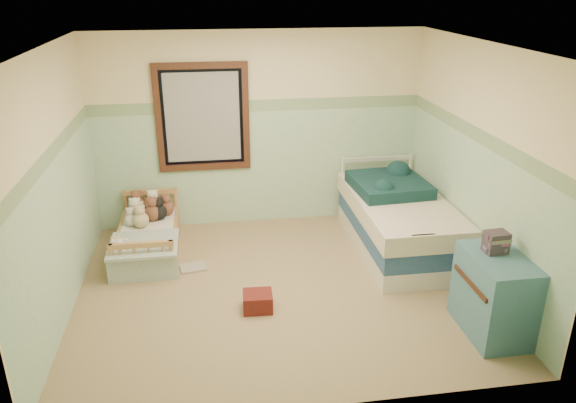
{
  "coord_description": "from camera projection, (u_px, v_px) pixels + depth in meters",
  "views": [
    {
      "loc": [
        -0.66,
        -5.05,
        3.08
      ],
      "look_at": [
        0.16,
        0.35,
        0.84
      ],
      "focal_mm": 34.34,
      "sensor_mm": 36.0,
      "label": 1
    }
  ],
  "objects": [
    {
      "name": "plush_floor_tan",
      "position": [
        120.0,
        254.0,
        6.33
      ],
      "size": [
        0.24,
        0.24,
        0.24
      ],
      "primitive_type": "sphere",
      "color": "#CCB788",
      "rests_on": "floor"
    },
    {
      "name": "teal_blanket",
      "position": [
        389.0,
        185.0,
        6.7
      ],
      "size": [
        0.9,
        0.94,
        0.14
      ],
      "primitive_type": "cube",
      "rotation": [
        0.0,
        0.0,
        0.07
      ],
      "color": "#0B2E31",
      "rests_on": "twin_mattress"
    },
    {
      "name": "window_frame",
      "position": [
        203.0,
        118.0,
        6.85
      ],
      "size": [
        1.16,
        0.06,
        1.36
      ],
      "primitive_type": "cube",
      "color": "black",
      "rests_on": "wall_back"
    },
    {
      "name": "twin_bed_frame",
      "position": [
        397.0,
        241.0,
        6.67
      ],
      "size": [
        0.99,
        1.97,
        0.22
      ],
      "primitive_type": "cube",
      "color": "white",
      "rests_on": "floor"
    },
    {
      "name": "extra_plush_2",
      "position": [
        136.0,
        213.0,
        6.71
      ],
      "size": [
        0.21,
        0.21,
        0.21
      ],
      "primitive_type": "sphere",
      "color": "silver",
      "rests_on": "toddler_mattress"
    },
    {
      "name": "wall_right",
      "position": [
        478.0,
        167.0,
        5.7
      ],
      "size": [
        0.04,
        3.6,
        2.5
      ],
      "primitive_type": "cube",
      "color": "beige",
      "rests_on": "floor"
    },
    {
      "name": "floor_book",
      "position": [
        193.0,
        267.0,
        6.26
      ],
      "size": [
        0.32,
        0.27,
        0.03
      ],
      "primitive_type": "cube",
      "rotation": [
        0.0,
        0.0,
        0.17
      ],
      "color": "#FEB04D",
      "rests_on": "floor"
    },
    {
      "name": "book_stack",
      "position": [
        496.0,
        242.0,
        4.93
      ],
      "size": [
        0.21,
        0.16,
        0.2
      ],
      "primitive_type": "cube",
      "rotation": [
        0.0,
        0.0,
        0.06
      ],
      "color": "#53332E",
      "rests_on": "dresser"
    },
    {
      "name": "plush_floor_cream",
      "position": [
        122.0,
        261.0,
        6.12
      ],
      "size": [
        0.29,
        0.29,
        0.29
      ],
      "primitive_type": "sphere",
      "color": "silver",
      "rests_on": "floor"
    },
    {
      "name": "wainscot_mint",
      "position": [
        259.0,
        168.0,
        7.23
      ],
      "size": [
        4.2,
        0.01,
        1.5
      ],
      "primitive_type": "cube",
      "color": "#95C395",
      "rests_on": "floor"
    },
    {
      "name": "wall_left",
      "position": [
        54.0,
        189.0,
        5.12
      ],
      "size": [
        0.04,
        3.6,
        2.5
      ],
      "primitive_type": "cube",
      "color": "beige",
      "rests_on": "floor"
    },
    {
      "name": "twin_mattress",
      "position": [
        400.0,
        207.0,
        6.5
      ],
      "size": [
        1.03,
        2.01,
        0.22
      ],
      "primitive_type": "cube",
      "color": "#F2E6CD",
      "rests_on": "twin_boxspring"
    },
    {
      "name": "floor",
      "position": [
        278.0,
        288.0,
        5.89
      ],
      "size": [
        4.2,
        3.6,
        0.02
      ],
      "primitive_type": "cube",
      "color": "#9D8862",
      "rests_on": "ground"
    },
    {
      "name": "wall_front",
      "position": [
        312.0,
        265.0,
        3.76
      ],
      "size": [
        4.2,
        0.04,
        2.5
      ],
      "primitive_type": "cube",
      "color": "beige",
      "rests_on": "floor"
    },
    {
      "name": "red_pillow",
      "position": [
        258.0,
        301.0,
        5.46
      ],
      "size": [
        0.3,
        0.27,
        0.18
      ],
      "primitive_type": "cube",
      "rotation": [
        0.0,
        0.0,
        -0.05
      ],
      "color": "maroon",
      "rests_on": "floor"
    },
    {
      "name": "extra_plush_4",
      "position": [
        141.0,
        220.0,
        6.55
      ],
      "size": [
        0.19,
        0.19,
        0.19
      ],
      "primitive_type": "sphere",
      "color": "#CCB788",
      "rests_on": "toddler_mattress"
    },
    {
      "name": "plush_bed_tan",
      "position": [
        140.0,
        214.0,
        6.74
      ],
      "size": [
        0.17,
        0.17,
        0.17
      ],
      "primitive_type": "sphere",
      "color": "#CCB788",
      "rests_on": "toddler_mattress"
    },
    {
      "name": "twin_boxspring",
      "position": [
        399.0,
        224.0,
        6.59
      ],
      "size": [
        0.99,
        1.97,
        0.22
      ],
      "primitive_type": "cube",
      "color": "navy",
      "rests_on": "twin_bed_frame"
    },
    {
      "name": "wall_back",
      "position": [
        259.0,
        130.0,
        7.06
      ],
      "size": [
        4.2,
        0.04,
        2.5
      ],
      "primitive_type": "cube",
      "color": "beige",
      "rests_on": "floor"
    },
    {
      "name": "extra_plush_5",
      "position": [
        167.0,
        208.0,
        6.89
      ],
      "size": [
        0.19,
        0.19,
        0.19
      ],
      "primitive_type": "sphere",
      "color": "brown",
      "rests_on": "toddler_mattress"
    },
    {
      "name": "dresser",
      "position": [
        494.0,
        295.0,
        5.02
      ],
      "size": [
        0.49,
        0.78,
        0.78
      ],
      "primitive_type": "cube",
      "color": "teal",
      "rests_on": "floor"
    },
    {
      "name": "extra_plush_1",
      "position": [
        131.0,
        219.0,
        6.6
      ],
      "size": [
        0.16,
        0.16,
        0.16
      ],
      "primitive_type": "sphere",
      "color": "silver",
      "rests_on": "toddler_mattress"
    },
    {
      "name": "extra_plush_3",
      "position": [
        134.0,
        214.0,
        6.76
      ],
      "size": [
        0.16,
        0.16,
        0.16
      ],
      "primitive_type": "sphere",
      "color": "silver",
      "rests_on": "toddler_mattress"
    },
    {
      "name": "toddler_bed_frame",
      "position": [
        149.0,
        245.0,
        6.61
      ],
      "size": [
        0.69,
        1.38,
        0.18
      ],
      "primitive_type": "cube",
      "color": "#A0663D",
      "rests_on": "floor"
    },
    {
      "name": "plush_bed_brown",
      "position": [
        137.0,
        206.0,
        6.93
      ],
      "size": [
        0.21,
        0.21,
        0.21
      ],
      "primitive_type": "sphere",
      "color": "brown",
      "rests_on": "toddler_mattress"
    },
    {
      "name": "patchwork_quilt",
      "position": [
        144.0,
        244.0,
        6.13
      ],
      "size": [
        0.75,
        0.69,
        0.03
      ],
      "primitive_type": "cube",
      "color": "#6A8CBB",
      "rests_on": "toddler_mattress"
    },
    {
      "name": "ceiling",
      "position": [
        276.0,
        45.0,
        4.93
      ],
      "size": [
        4.2,
        3.6,
        0.02
      ],
      "primitive_type": "cube",
      "color": "white",
      "rests_on": "wall_back"
    },
    {
      "name": "plush_bed_white",
      "position": [
        154.0,
        205.0,
        6.96
      ],
      "size": [
        0.21,
        0.21,
        0.21
      ],
      "primitive_type": "sphere",
      "color": "white",
      "rests_on": "toddler_mattress"
    },
    {
      "name": "window_blinds",
      "position": [
        203.0,
        118.0,
        6.86
      ],
      "size": [
        0.92,
        0.01,
        1.12
      ],
      "primitive_type": "cube",
      "color": "#B6B6B2",
      "rests_on": "window_frame"
    },
    {
      "name": "toddler_mattress",
      "position": [
        148.0,
        234.0,
        6.55
      ],
      "size": [
        0.63,
        1.32,
        0.12
      ],
      "primitive_type": "cube",
      "color": "silver",
      "rests_on": "toddler_bed_frame"
    },
    {
      "name": "plush_bed_dark",
      "position": [
        159.0,
        212.0,
        6.77
      ],
      "size": [
        0.19,
        0.19,
        0.19
      ],
      "primitive_type": "sphere",
      "color": "black",
      "rests_on": "toddler_mattress"
    },
    {
      "name": "extra_plush_0",
      "position": [
        153.0,
        212.0,
        6.74
      ],
      "size": [
        0.21,
        0.21,
        0.21
      ],
      "primitive_type": "sphere",
      "color": "brown",
      "rests_on": "toddler_mattress"
    },
    {
      "name": "border_strip",
      "position": [
        258.0,
        106.0,
        6.92
      ],
      "size": [
        4.2,
        0.01,
        0.15
      ],
      "primitive_type": "cube",
      "color": "#386A43",
      "rests_on": "wall_back"
    }
  ]
}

